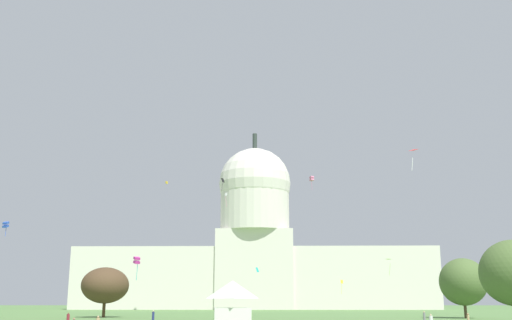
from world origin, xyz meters
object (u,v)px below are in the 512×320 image
(person_grey_back_left, at_px, (424,317))
(kite_white_mid, at_px, (226,196))
(person_navy_near_tree_east, at_px, (153,317))
(kite_black_mid, at_px, (223,181))
(tree_east_mid, at_px, (463,282))
(kite_blue_low, at_px, (6,225))
(kite_red_mid, at_px, (411,154))
(kite_gold_high, at_px, (167,183))
(kite_turquoise_low, at_px, (257,270))
(person_maroon_front_left, at_px, (68,319))
(event_tent, at_px, (232,301))
(kite_yellow_low, at_px, (342,283))
(capitol_building, at_px, (255,249))
(kite_magenta_low, at_px, (137,261))
(kite_lime_low, at_px, (390,261))
(kite_pink_mid, at_px, (312,179))
(tree_west_near, at_px, (105,285))

(person_grey_back_left, bearing_deg, kite_white_mid, -137.21)
(person_navy_near_tree_east, bearing_deg, person_grey_back_left, -50.82)
(kite_black_mid, bearing_deg, person_navy_near_tree_east, -112.70)
(tree_east_mid, relative_size, kite_blue_low, 4.54)
(person_navy_near_tree_east, distance_m, kite_red_mid, 46.08)
(person_navy_near_tree_east, bearing_deg, kite_gold_high, 47.54)
(kite_turquoise_low, height_order, kite_blue_low, kite_blue_low)
(person_maroon_front_left, bearing_deg, kite_blue_low, 139.63)
(tree_east_mid, bearing_deg, person_grey_back_left, -121.49)
(event_tent, distance_m, kite_yellow_low, 106.88)
(capitol_building, relative_size, kite_white_mid, 31.45)
(kite_red_mid, bearing_deg, kite_magenta_low, -153.74)
(person_maroon_front_left, distance_m, kite_lime_low, 104.93)
(kite_pink_mid, height_order, kite_yellow_low, kite_pink_mid)
(tree_west_near, xyz_separation_m, person_grey_back_left, (56.72, -25.12, -5.44))
(tree_west_near, height_order, kite_pink_mid, kite_pink_mid)
(person_grey_back_left, relative_size, kite_red_mid, 0.66)
(capitol_building, bearing_deg, person_navy_near_tree_east, -95.05)
(kite_lime_low, xyz_separation_m, kite_white_mid, (-46.14, 5.50, 19.39))
(kite_white_mid, bearing_deg, person_navy_near_tree_east, -7.49)
(kite_white_mid, bearing_deg, kite_gold_high, -138.63)
(tree_east_mid, bearing_deg, kite_magenta_low, -153.91)
(event_tent, distance_m, kite_white_mid, 90.17)
(kite_lime_low, relative_size, kite_yellow_low, 0.99)
(kite_white_mid, relative_size, kite_black_mid, 1.17)
(tree_west_near, xyz_separation_m, kite_yellow_low, (55.41, 71.49, 2.37))
(capitol_building, bearing_deg, tree_west_near, -103.64)
(person_navy_near_tree_east, distance_m, kite_gold_high, 109.78)
(person_grey_back_left, relative_size, kite_turquoise_low, 1.12)
(kite_magenta_low, bearing_deg, person_navy_near_tree_east, -140.66)
(tree_east_mid, bearing_deg, kite_red_mid, -114.86)
(event_tent, height_order, kite_magenta_low, kite_magenta_low)
(kite_white_mid, bearing_deg, kite_turquoise_low, 116.11)
(kite_pink_mid, bearing_deg, kite_black_mid, -73.82)
(kite_gold_high, height_order, kite_magenta_low, kite_gold_high)
(event_tent, distance_m, kite_pink_mid, 56.63)
(event_tent, distance_m, person_grey_back_left, 30.05)
(kite_white_mid, relative_size, kite_pink_mid, 1.37)
(person_maroon_front_left, relative_size, person_navy_near_tree_east, 0.93)
(event_tent, relative_size, tree_east_mid, 0.53)
(capitol_building, height_order, kite_blue_low, capitol_building)
(person_grey_back_left, bearing_deg, event_tent, -60.04)
(event_tent, height_order, kite_red_mid, kite_red_mid)
(kite_red_mid, xyz_separation_m, kite_magenta_low, (-39.10, 10.15, -13.55))
(kite_red_mid, bearing_deg, tree_west_near, -177.76)
(kite_gold_high, bearing_deg, kite_lime_low, 33.11)
(tree_west_near, height_order, kite_blue_low, kite_blue_low)
(kite_white_mid, bearing_deg, kite_yellow_low, 113.57)
(kite_red_mid, bearing_deg, tree_east_mid, 105.95)
(kite_gold_high, xyz_separation_m, kite_turquoise_low, (30.80, -16.26, -29.66))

